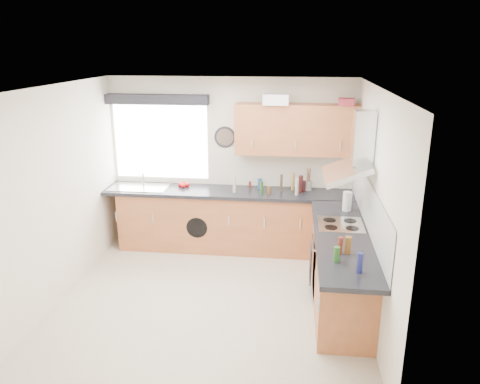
# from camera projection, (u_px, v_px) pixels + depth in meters

# --- Properties ---
(ground_plane) EXTENTS (3.60, 3.60, 0.00)m
(ground_plane) POSITION_uv_depth(u_px,v_px,m) (211.00, 299.00, 5.62)
(ground_plane) COLOR beige
(ceiling) EXTENTS (3.60, 3.60, 0.02)m
(ceiling) POSITION_uv_depth(u_px,v_px,m) (207.00, 87.00, 4.87)
(ceiling) COLOR white
(ceiling) RESTS_ON wall_back
(wall_back) EXTENTS (3.60, 0.02, 2.50)m
(wall_back) POSITION_uv_depth(u_px,v_px,m) (231.00, 163.00, 6.95)
(wall_back) COLOR silver
(wall_back) RESTS_ON ground_plane
(wall_front) EXTENTS (3.60, 0.02, 2.50)m
(wall_front) POSITION_uv_depth(u_px,v_px,m) (166.00, 276.00, 3.54)
(wall_front) COLOR silver
(wall_front) RESTS_ON ground_plane
(wall_left) EXTENTS (0.02, 3.60, 2.50)m
(wall_left) POSITION_uv_depth(u_px,v_px,m) (57.00, 195.00, 5.44)
(wall_left) COLOR silver
(wall_left) RESTS_ON ground_plane
(wall_right) EXTENTS (0.02, 3.60, 2.50)m
(wall_right) POSITION_uv_depth(u_px,v_px,m) (373.00, 207.00, 5.04)
(wall_right) COLOR silver
(wall_right) RESTS_ON ground_plane
(window) EXTENTS (1.40, 0.02, 1.10)m
(window) POSITION_uv_depth(u_px,v_px,m) (161.00, 141.00, 6.97)
(window) COLOR silver
(window) RESTS_ON wall_back
(window_blind) EXTENTS (1.50, 0.18, 0.14)m
(window_blind) POSITION_uv_depth(u_px,v_px,m) (157.00, 99.00, 6.69)
(window_blind) COLOR black
(window_blind) RESTS_ON wall_back
(splashback) EXTENTS (0.01, 3.00, 0.54)m
(splashback) POSITION_uv_depth(u_px,v_px,m) (368.00, 204.00, 5.35)
(splashback) COLOR white
(splashback) RESTS_ON wall_right
(base_cab_back) EXTENTS (3.00, 0.58, 0.86)m
(base_cab_back) POSITION_uv_depth(u_px,v_px,m) (222.00, 221.00, 6.93)
(base_cab_back) COLOR #99532F
(base_cab_back) RESTS_ON ground_plane
(base_cab_corner) EXTENTS (0.60, 0.60, 0.86)m
(base_cab_corner) POSITION_uv_depth(u_px,v_px,m) (331.00, 226.00, 6.74)
(base_cab_corner) COLOR #99532F
(base_cab_corner) RESTS_ON ground_plane
(base_cab_right) EXTENTS (0.58, 2.10, 0.86)m
(base_cab_right) POSITION_uv_depth(u_px,v_px,m) (340.00, 268.00, 5.46)
(base_cab_right) COLOR #99532F
(base_cab_right) RESTS_ON ground_plane
(worktop_back) EXTENTS (3.60, 0.62, 0.05)m
(worktop_back) POSITION_uv_depth(u_px,v_px,m) (228.00, 192.00, 6.77)
(worktop_back) COLOR black
(worktop_back) RESTS_ON base_cab_back
(worktop_right) EXTENTS (0.62, 2.42, 0.05)m
(worktop_right) POSITION_uv_depth(u_px,v_px,m) (343.00, 237.00, 5.18)
(worktop_right) COLOR black
(worktop_right) RESTS_ON base_cab_right
(sink) EXTENTS (0.84, 0.46, 0.10)m
(sink) POSITION_uv_depth(u_px,v_px,m) (139.00, 185.00, 6.90)
(sink) COLOR silver
(sink) RESTS_ON worktop_back
(oven) EXTENTS (0.56, 0.58, 0.85)m
(oven) POSITION_uv_depth(u_px,v_px,m) (338.00, 263.00, 5.61)
(oven) COLOR black
(oven) RESTS_ON ground_plane
(hob_plate) EXTENTS (0.52, 0.52, 0.01)m
(hob_plate) POSITION_uv_depth(u_px,v_px,m) (341.00, 225.00, 5.46)
(hob_plate) COLOR silver
(hob_plate) RESTS_ON worktop_right
(extractor_hood) EXTENTS (0.52, 0.78, 0.66)m
(extractor_hood) POSITION_uv_depth(u_px,v_px,m) (355.00, 154.00, 5.19)
(extractor_hood) COLOR silver
(extractor_hood) RESTS_ON wall_right
(upper_cabinets) EXTENTS (1.70, 0.35, 0.70)m
(upper_cabinets) POSITION_uv_depth(u_px,v_px,m) (296.00, 129.00, 6.51)
(upper_cabinets) COLOR #99532F
(upper_cabinets) RESTS_ON wall_back
(washing_machine) EXTENTS (0.59, 0.57, 0.84)m
(washing_machine) POSITION_uv_depth(u_px,v_px,m) (201.00, 220.00, 6.98)
(washing_machine) COLOR silver
(washing_machine) RESTS_ON ground_plane
(wall_clock) EXTENTS (0.31, 0.04, 0.31)m
(wall_clock) POSITION_uv_depth(u_px,v_px,m) (225.00, 137.00, 6.82)
(wall_clock) COLOR black
(wall_clock) RESTS_ON wall_back
(casserole) EXTENTS (0.35, 0.26, 0.14)m
(casserole) POSITION_uv_depth(u_px,v_px,m) (276.00, 99.00, 6.32)
(casserole) COLOR silver
(casserole) RESTS_ON upper_cabinets
(storage_box) EXTENTS (0.23, 0.20, 0.10)m
(storage_box) POSITION_uv_depth(u_px,v_px,m) (346.00, 102.00, 6.22)
(storage_box) COLOR maroon
(storage_box) RESTS_ON upper_cabinets
(utensil_pot) EXTENTS (0.12, 0.12, 0.14)m
(utensil_pot) POSITION_uv_depth(u_px,v_px,m) (308.00, 186.00, 6.76)
(utensil_pot) COLOR gray
(utensil_pot) RESTS_ON worktop_back
(kitchen_roll) EXTENTS (0.14, 0.14, 0.25)m
(kitchen_roll) POSITION_uv_depth(u_px,v_px,m) (347.00, 201.00, 5.91)
(kitchen_roll) COLOR silver
(kitchen_roll) RESTS_ON worktop_right
(tomato_cluster) EXTENTS (0.17, 0.17, 0.07)m
(tomato_cluster) POSITION_uv_depth(u_px,v_px,m) (184.00, 185.00, 6.93)
(tomato_cluster) COLOR red
(tomato_cluster) RESTS_ON worktop_back
(jar_0) EXTENTS (0.05, 0.05, 0.19)m
(jar_0) POSITION_uv_depth(u_px,v_px,m) (261.00, 188.00, 6.57)
(jar_0) COLOR #224819
(jar_0) RESTS_ON worktop_back
(jar_1) EXTENTS (0.05, 0.05, 0.25)m
(jar_1) POSITION_uv_depth(u_px,v_px,m) (297.00, 187.00, 6.53)
(jar_1) COLOR #A5998D
(jar_1) RESTS_ON worktop_back
(jar_2) EXTENTS (0.07, 0.07, 0.14)m
(jar_2) POSITION_uv_depth(u_px,v_px,m) (260.00, 183.00, 6.86)
(jar_2) COLOR navy
(jar_2) RESTS_ON worktop_back
(jar_3) EXTENTS (0.05, 0.05, 0.26)m
(jar_3) POSITION_uv_depth(u_px,v_px,m) (234.00, 184.00, 6.63)
(jar_3) COLOR #A59C8D
(jar_3) RESTS_ON worktop_back
(jar_4) EXTENTS (0.04, 0.04, 0.25)m
(jar_4) POSITION_uv_depth(u_px,v_px,m) (293.00, 182.00, 6.75)
(jar_4) COLOR olive
(jar_4) RESTS_ON worktop_back
(jar_5) EXTENTS (0.04, 0.04, 0.10)m
(jar_5) POSITION_uv_depth(u_px,v_px,m) (250.00, 185.00, 6.89)
(jar_5) COLOR #5E1D13
(jar_5) RESTS_ON worktop_back
(jar_6) EXTENTS (0.04, 0.04, 0.26)m
(jar_6) POSITION_uv_depth(u_px,v_px,m) (281.00, 183.00, 6.66)
(jar_6) COLOR #3B2B20
(jar_6) RESTS_ON worktop_back
(jar_7) EXTENTS (0.04, 0.04, 0.16)m
(jar_7) POSITION_uv_depth(u_px,v_px,m) (304.00, 186.00, 6.71)
(jar_7) COLOR #3C151A
(jar_7) RESTS_ON worktop_back
(jar_8) EXTENTS (0.06, 0.06, 0.25)m
(jar_8) POSITION_uv_depth(u_px,v_px,m) (301.00, 184.00, 6.64)
(jar_8) COLOR #361313
(jar_8) RESTS_ON worktop_back
(jar_9) EXTENTS (0.05, 0.05, 0.10)m
(jar_9) POSITION_uv_depth(u_px,v_px,m) (269.00, 190.00, 6.61)
(jar_9) COLOR brown
(jar_9) RESTS_ON worktop_back
(bottle_0) EXTENTS (0.05, 0.05, 0.20)m
(bottle_0) POSITION_uv_depth(u_px,v_px,m) (360.00, 263.00, 4.29)
(bottle_0) COLOR navy
(bottle_0) RESTS_ON worktop_right
(bottle_1) EXTENTS (0.06, 0.06, 0.15)m
(bottle_1) POSITION_uv_depth(u_px,v_px,m) (337.00, 254.00, 4.52)
(bottle_1) COLOR #26571F
(bottle_1) RESTS_ON worktop_right
(bottle_2) EXTENTS (0.05, 0.05, 0.18)m
(bottle_2) POSITION_uv_depth(u_px,v_px,m) (340.00, 246.00, 4.68)
(bottle_2) COLOR maroon
(bottle_2) RESTS_ON worktop_right
(bottle_3) EXTENTS (0.07, 0.07, 0.18)m
(bottle_3) POSITION_uv_depth(u_px,v_px,m) (348.00, 245.00, 4.70)
(bottle_3) COLOR brown
(bottle_3) RESTS_ON worktop_right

